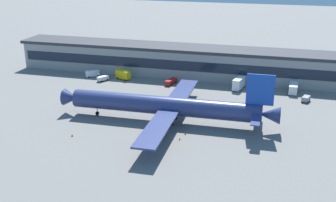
{
  "coord_description": "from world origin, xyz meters",
  "views": [
    {
      "loc": [
        34.89,
        -110.11,
        47.78
      ],
      "look_at": [
        3.39,
        4.57,
        5.0
      ],
      "focal_mm": 45.02,
      "sensor_mm": 36.0,
      "label": 1
    }
  ],
  "objects_px": {
    "stair_truck": "(123,74)",
    "traffic_cone_0": "(250,151)",
    "airliner": "(167,106)",
    "follow_me_car": "(103,78)",
    "traffic_cone_1": "(72,135)",
    "traffic_cone_3": "(180,139)",
    "fuel_truck": "(294,88)",
    "belt_loader": "(171,81)",
    "baggage_tug": "(306,98)",
    "crew_van": "(93,73)",
    "traffic_cone_2": "(185,133)",
    "catering_truck": "(239,83)"
  },
  "relations": [
    {
      "from": "catering_truck",
      "to": "airliner",
      "type": "bearing_deg",
      "value": -114.65
    },
    {
      "from": "baggage_tug",
      "to": "traffic_cone_2",
      "type": "height_order",
      "value": "baggage_tug"
    },
    {
      "from": "traffic_cone_1",
      "to": "follow_me_car",
      "type": "bearing_deg",
      "value": 104.48
    },
    {
      "from": "stair_truck",
      "to": "traffic_cone_2",
      "type": "relative_size",
      "value": 9.29
    },
    {
      "from": "airliner",
      "to": "fuel_truck",
      "type": "height_order",
      "value": "airliner"
    },
    {
      "from": "traffic_cone_0",
      "to": "traffic_cone_2",
      "type": "xyz_separation_m",
      "value": [
        -18.0,
        6.24,
        0.02
      ]
    },
    {
      "from": "crew_van",
      "to": "traffic_cone_0",
      "type": "bearing_deg",
      "value": -37.55
    },
    {
      "from": "belt_loader",
      "to": "catering_truck",
      "type": "height_order",
      "value": "catering_truck"
    },
    {
      "from": "belt_loader",
      "to": "follow_me_car",
      "type": "relative_size",
      "value": 1.4
    },
    {
      "from": "belt_loader",
      "to": "traffic_cone_2",
      "type": "distance_m",
      "value": 46.04
    },
    {
      "from": "traffic_cone_1",
      "to": "traffic_cone_3",
      "type": "relative_size",
      "value": 1.12
    },
    {
      "from": "stair_truck",
      "to": "traffic_cone_0",
      "type": "bearing_deg",
      "value": -43.64
    },
    {
      "from": "crew_van",
      "to": "catering_truck",
      "type": "bearing_deg",
      "value": -0.67
    },
    {
      "from": "baggage_tug",
      "to": "crew_van",
      "type": "bearing_deg",
      "value": 174.32
    },
    {
      "from": "traffic_cone_3",
      "to": "airliner",
      "type": "bearing_deg",
      "value": 119.76
    },
    {
      "from": "stair_truck",
      "to": "crew_van",
      "type": "height_order",
      "value": "stair_truck"
    },
    {
      "from": "traffic_cone_1",
      "to": "traffic_cone_3",
      "type": "bearing_deg",
      "value": 10.86
    },
    {
      "from": "airliner",
      "to": "fuel_truck",
      "type": "distance_m",
      "value": 52.01
    },
    {
      "from": "stair_truck",
      "to": "fuel_truck",
      "type": "height_order",
      "value": "stair_truck"
    },
    {
      "from": "catering_truck",
      "to": "traffic_cone_1",
      "type": "height_order",
      "value": "catering_truck"
    },
    {
      "from": "belt_loader",
      "to": "traffic_cone_2",
      "type": "relative_size",
      "value": 9.62
    },
    {
      "from": "airliner",
      "to": "fuel_truck",
      "type": "relative_size",
      "value": 7.59
    },
    {
      "from": "belt_loader",
      "to": "follow_me_car",
      "type": "distance_m",
      "value": 26.71
    },
    {
      "from": "crew_van",
      "to": "traffic_cone_1",
      "type": "height_order",
      "value": "crew_van"
    },
    {
      "from": "crew_van",
      "to": "airliner",
      "type": "bearing_deg",
      "value": -42.04
    },
    {
      "from": "fuel_truck",
      "to": "follow_me_car",
      "type": "bearing_deg",
      "value": -176.25
    },
    {
      "from": "crew_van",
      "to": "traffic_cone_0",
      "type": "distance_m",
      "value": 83.78
    },
    {
      "from": "stair_truck",
      "to": "traffic_cone_1",
      "type": "relative_size",
      "value": 9.02
    },
    {
      "from": "crew_van",
      "to": "traffic_cone_0",
      "type": "height_order",
      "value": "crew_van"
    },
    {
      "from": "catering_truck",
      "to": "traffic_cone_3",
      "type": "distance_m",
      "value": 49.07
    },
    {
      "from": "baggage_tug",
      "to": "traffic_cone_1",
      "type": "xyz_separation_m",
      "value": [
        -62.16,
        -46.08,
        -0.73
      ]
    },
    {
      "from": "traffic_cone_1",
      "to": "traffic_cone_3",
      "type": "distance_m",
      "value": 29.29
    },
    {
      "from": "airliner",
      "to": "traffic_cone_0",
      "type": "bearing_deg",
      "value": -28.85
    },
    {
      "from": "fuel_truck",
      "to": "traffic_cone_1",
      "type": "xyz_separation_m",
      "value": [
        -58.13,
        -54.47,
        -1.52
      ]
    },
    {
      "from": "baggage_tug",
      "to": "crew_van",
      "type": "height_order",
      "value": "crew_van"
    },
    {
      "from": "stair_truck",
      "to": "crew_van",
      "type": "bearing_deg",
      "value": 179.32
    },
    {
      "from": "traffic_cone_0",
      "to": "traffic_cone_3",
      "type": "distance_m",
      "value": 18.81
    },
    {
      "from": "airliner",
      "to": "follow_me_car",
      "type": "height_order",
      "value": "airliner"
    },
    {
      "from": "belt_loader",
      "to": "traffic_cone_1",
      "type": "distance_m",
      "value": 54.37
    },
    {
      "from": "catering_truck",
      "to": "traffic_cone_2",
      "type": "distance_m",
      "value": 45.2
    },
    {
      "from": "baggage_tug",
      "to": "traffic_cone_0",
      "type": "distance_m",
      "value": 45.44
    },
    {
      "from": "traffic_cone_3",
      "to": "traffic_cone_0",
      "type": "bearing_deg",
      "value": -7.39
    },
    {
      "from": "stair_truck",
      "to": "catering_truck",
      "type": "xyz_separation_m",
      "value": [
        44.9,
        -0.52,
        0.31
      ]
    },
    {
      "from": "airliner",
      "to": "baggage_tug",
      "type": "relative_size",
      "value": 16.05
    },
    {
      "from": "traffic_cone_1",
      "to": "traffic_cone_2",
      "type": "bearing_deg",
      "value": 17.62
    },
    {
      "from": "stair_truck",
      "to": "traffic_cone_0",
      "type": "xyz_separation_m",
      "value": [
        53.37,
        -50.9,
        -1.66
      ]
    },
    {
      "from": "baggage_tug",
      "to": "traffic_cone_1",
      "type": "height_order",
      "value": "baggage_tug"
    },
    {
      "from": "baggage_tug",
      "to": "traffic_cone_0",
      "type": "height_order",
      "value": "baggage_tug"
    },
    {
      "from": "fuel_truck",
      "to": "catering_truck",
      "type": "height_order",
      "value": "catering_truck"
    },
    {
      "from": "airliner",
      "to": "baggage_tug",
      "type": "distance_m",
      "value": 49.57
    }
  ]
}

